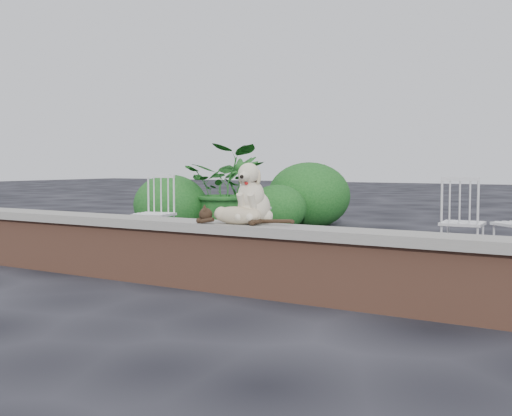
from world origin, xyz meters
The scene contains 12 objects.
ground centered at (0.00, 0.00, 0.00)m, with size 60.00×60.00×0.00m, color black.
brick_wall centered at (0.00, 0.00, 0.25)m, with size 6.00×0.30×0.50m, color brown.
capstone centered at (0.00, 0.00, 0.54)m, with size 6.20×0.40×0.08m, color slate.
dog centered at (0.51, 0.09, 0.84)m, with size 0.34×0.44×0.52m, color beige, non-canonical shape.
cat centered at (0.43, -0.06, 0.66)m, with size 0.98×0.23×0.17m, color #C1AD8A, non-canonical shape.
chair_e centered at (-1.33, 3.10, 0.47)m, with size 0.56×0.56×0.94m, color silver, non-canonical shape.
chair_c centered at (1.67, 2.38, 0.47)m, with size 0.56×0.56×0.94m, color silver, non-canonical shape.
chair_b centered at (-1.31, 2.66, 0.47)m, with size 0.56×0.56×0.94m, color silver, non-canonical shape.
chair_a centered at (-1.88, 1.59, 0.47)m, with size 0.56×0.56×0.94m, color silver, non-canonical shape.
potted_plant_a centered at (-2.28, 3.80, 0.69)m, with size 1.24×1.07×1.38m, color #144617.
potted_plant_b centered at (-2.49, 4.49, 0.60)m, with size 0.67×0.67×1.19m, color #144617.
shrubbery centered at (-2.19, 4.79, 0.46)m, with size 2.73×3.34×1.16m.
Camera 1 is at (3.32, -4.47, 1.08)m, focal length 44.97 mm.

